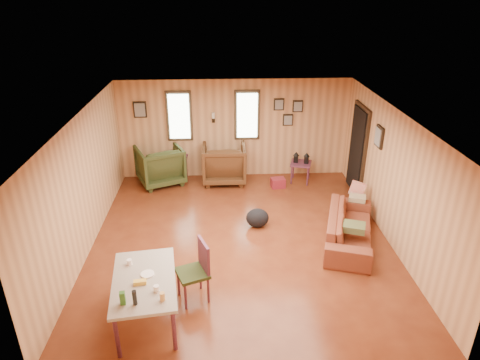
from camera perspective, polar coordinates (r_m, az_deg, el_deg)
The scene contains 11 objects.
room at distance 7.82m, azimuth 1.29°, elevation 0.67°, with size 5.54×6.04×2.44m.
sofa at distance 8.14m, azimuth 14.48°, elevation -5.56°, with size 2.01×0.59×0.79m, color brown.
recliner_brown at distance 10.25m, azimuth -2.12°, elevation 2.55°, with size 1.01×0.95×1.04m, color #4C2D17.
recliner_green at distance 10.32m, azimuth -10.64°, elevation 2.21°, with size 0.99×0.93×1.02m, color #333C1B.
end_table at distance 10.43m, azimuth -8.71°, elevation 2.02°, with size 0.63×0.58×0.74m.
side_table at distance 10.31m, azimuth 8.14°, elevation 2.43°, with size 0.59×0.59×0.76m.
cooler at distance 10.11m, azimuth 5.08°, elevation -0.37°, with size 0.35×0.27×0.23m.
backpack at distance 8.45m, azimuth 2.33°, elevation -5.07°, with size 0.54×0.47×0.39m.
sofa_pillows at distance 8.42m, azimuth 15.18°, elevation -3.76°, with size 0.88×1.67×0.34m.
dining_table at distance 6.16m, azimuth -12.66°, elevation -13.32°, with size 1.03×1.51×0.93m.
dining_chair at distance 6.53m, azimuth -5.74°, elevation -11.57°, with size 0.57×0.57×0.97m.
Camera 1 is at (-0.37, -6.84, 4.40)m, focal length 32.00 mm.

